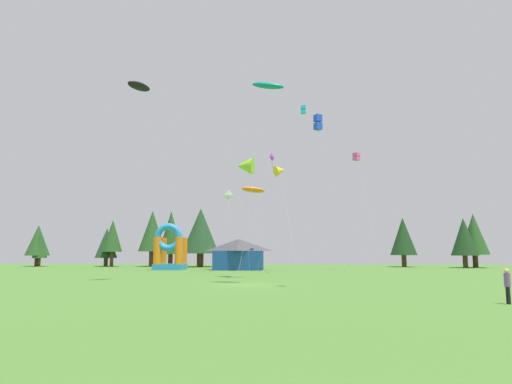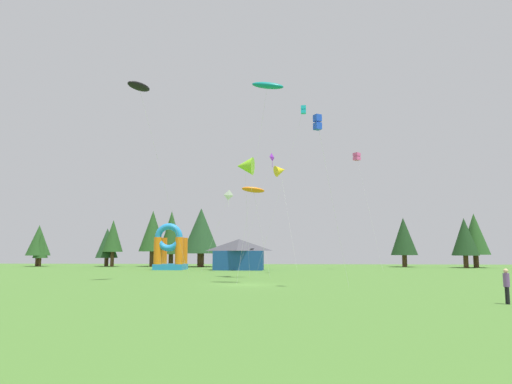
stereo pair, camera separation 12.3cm
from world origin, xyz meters
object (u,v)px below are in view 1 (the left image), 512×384
Objects in this scene: kite_purple_diamond at (272,159)px; person_far_side at (507,283)px; kite_teal_parafoil at (268,86)px; festival_tent at (239,254)px; kite_blue_box at (318,123)px; kite_orange_parafoil at (253,190)px; kite_yellow_delta at (280,171)px; kite_black_parafoil at (139,87)px; inflatable_yellow_castle at (170,251)px; kite_white_diamond at (229,196)px; kite_cyan_box at (303,110)px; kite_pink_box at (356,157)px; kite_lime_delta at (245,166)px.

kite_purple_diamond reaches higher than person_far_side.
kite_teal_parafoil is 1.08× the size of kite_purple_diamond.
kite_purple_diamond is 14.94m from festival_tent.
kite_teal_parafoil is 25.80m from kite_purple_diamond.
kite_blue_box is 14.57m from kite_orange_parafoil.
kite_orange_parafoil is (-2.59, -22.90, -6.02)m from kite_yellow_delta.
kite_purple_diamond reaches higher than kite_blue_box.
inflatable_yellow_castle is (-3.43, 26.91, -15.55)m from kite_black_parafoil.
kite_black_parafoil is at bearing 52.40° from person_far_side.
kite_white_diamond is at bearing -145.18° from kite_purple_diamond.
kite_teal_parafoil is at bearing -78.33° from kite_orange_parafoil.
kite_white_diamond is (-6.04, 21.83, -7.06)m from kite_teal_parafoil.
kite_yellow_delta is 2.37× the size of inflatable_yellow_castle.
kite_blue_box is 39.92m from inflatable_yellow_castle.
kite_cyan_box is 11.23× the size of person_far_side.
kite_purple_diamond is 13.63m from kite_pink_box.
person_far_side is at bearing -56.01° from kite_orange_parafoil.
inflatable_yellow_castle is at bearing 97.25° from kite_black_parafoil.
kite_white_diamond is 8.98m from kite_purple_diamond.
kite_purple_diamond is (2.47, 15.78, 3.93)m from kite_lime_delta.
kite_white_diamond is at bearing 105.04° from kite_lime_delta.
kite_teal_parafoil is 1.83× the size of kite_orange_parafoil.
kite_pink_box is at bearing 56.63° from kite_orange_parafoil.
kite_lime_delta is at bearing 144.54° from kite_orange_parafoil.
kite_white_diamond is 1.10× the size of kite_orange_parafoil.
person_far_side is at bearing -88.85° from kite_pink_box.
kite_teal_parafoil is at bearing 138.63° from kite_blue_box.
person_far_side is (9.36, -30.69, -19.12)m from kite_cyan_box.
kite_cyan_box is at bearing -78.01° from kite_yellow_delta.
kite_orange_parafoil is at bearing -124.04° from kite_cyan_box.
kite_yellow_delta reaches higher than kite_lime_delta.
kite_yellow_delta is 0.86× the size of kite_black_parafoil.
kite_blue_box is at bearing -68.39° from kite_white_diamond.
kite_pink_box is 2.45× the size of festival_tent.
kite_teal_parafoil is at bearing -101.94° from kite_cyan_box.
person_far_side is at bearing -55.19° from kite_lime_delta.
kite_yellow_delta is 6.57m from kite_purple_diamond.
kite_white_diamond reaches higher than festival_tent.
kite_cyan_box reaches higher than inflatable_yellow_castle.
festival_tent is (-5.11, 3.96, -13.47)m from kite_purple_diamond.
kite_cyan_box is at bearing -31.58° from inflatable_yellow_castle.
kite_yellow_delta is 23.82m from kite_orange_parafoil.
person_far_side is at bearing -74.61° from kite_yellow_delta.
kite_white_diamond is 27.41m from kite_blue_box.
kite_purple_diamond is at bearing 34.82° from kite_white_diamond.
kite_cyan_box is 3.05× the size of inflatable_yellow_castle.
kite_orange_parafoil is (-1.54, -16.44, -6.59)m from kite_purple_diamond.
kite_teal_parafoil is at bearing -74.54° from kite_white_diamond.
kite_blue_box is 0.76× the size of kite_pink_box.
kite_yellow_delta is 1.22× the size of kite_blue_box.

